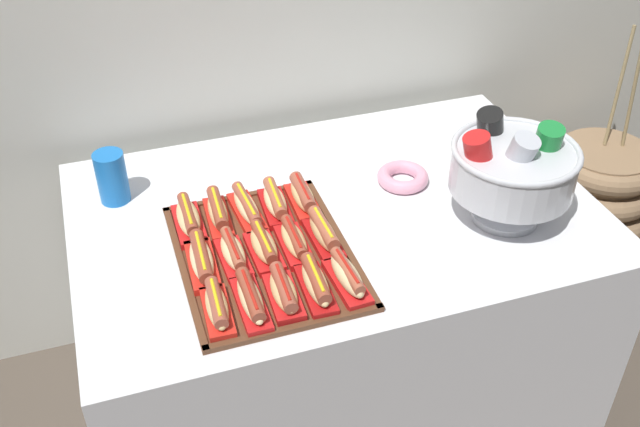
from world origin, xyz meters
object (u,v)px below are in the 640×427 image
object	(u,v)px
hot_dog_12	(247,208)
cup_stack	(112,177)
hot_dog_0	(217,307)
hot_dog_9	(324,233)
hot_dog_5	(202,260)
donut	(403,177)
floor_vase	(589,220)
hot_dog_11	(218,213)
hot_dog_14	(303,196)
serving_tray	(265,256)
hot_dog_7	(264,247)
hot_dog_6	(233,253)
hot_dog_1	(251,299)
hot_dog_4	(347,276)
hot_dog_13	(275,202)
buffet_table	(334,310)
hot_dog_10	(188,219)
hot_dog_3	(316,283)
hot_dog_2	(284,292)
hot_dog_8	(294,241)
punch_bowl	(512,167)

from	to	relation	value
hot_dog_12	cup_stack	world-z (taller)	cup_stack
hot_dog_0	hot_dog_9	size ratio (longest dim) A/B	0.96
hot_dog_5	donut	bearing A→B (deg)	17.79
floor_vase	hot_dog_11	world-z (taller)	floor_vase
cup_stack	hot_dog_14	bearing A→B (deg)	-22.79
serving_tray	hot_dog_7	bearing A→B (deg)	26.57
cup_stack	serving_tray	bearing A→B (deg)	-49.00
hot_dog_6	hot_dog_9	distance (m)	0.23
hot_dog_1	hot_dog_7	world-z (taller)	hot_dog_7
hot_dog_4	hot_dog_14	xyz separation A→B (m)	(-0.00, 0.33, -0.00)
hot_dog_7	hot_dog_13	distance (m)	0.18
serving_tray	hot_dog_11	xyz separation A→B (m)	(-0.08, 0.16, 0.03)
floor_vase	hot_dog_6	distance (m)	1.54
buffet_table	hot_dog_10	xyz separation A→B (m)	(-0.38, 0.03, 0.40)
hot_dog_1	hot_dog_3	xyz separation A→B (m)	(0.15, 0.00, 0.00)
floor_vase	hot_dog_7	xyz separation A→B (m)	(-1.31, -0.40, 0.52)
hot_dog_5	donut	xyz separation A→B (m)	(0.59, 0.19, -0.02)
hot_dog_2	donut	size ratio (longest dim) A/B	1.12
hot_dog_0	serving_tray	bearing A→B (deg)	47.97
hot_dog_1	hot_dog_11	size ratio (longest dim) A/B	1.02
serving_tray	hot_dog_11	size ratio (longest dim) A/B	2.95
hot_dog_1	hot_dog_13	xyz separation A→B (m)	(0.15, 0.33, 0.00)
hot_dog_8	hot_dog_5	bearing A→B (deg)	-179.76
hot_dog_7	hot_dog_13	world-z (taller)	same
hot_dog_0	hot_dog_2	size ratio (longest dim) A/B	1.03
hot_dog_1	hot_dog_3	size ratio (longest dim) A/B	1.04
hot_dog_7	hot_dog_11	world-z (taller)	hot_dog_11
hot_dog_1	hot_dog_2	world-z (taller)	same
hot_dog_1	punch_bowl	distance (m)	0.72
hot_dog_7	punch_bowl	distance (m)	0.64
hot_dog_2	hot_dog_5	bearing A→B (deg)	132.51
donut	hot_dog_14	bearing A→B (deg)	-175.29
hot_dog_0	hot_dog_12	world-z (taller)	same
hot_dog_6	hot_dog_13	bearing A→B (deg)	47.97
hot_dog_14	hot_dog_3	bearing A→B (deg)	-102.56
floor_vase	donut	bearing A→B (deg)	-166.56
donut	punch_bowl	bearing A→B (deg)	-50.49
floor_vase	hot_dog_4	distance (m)	1.39
hot_dog_12	hot_dog_14	bearing A→B (deg)	0.24
floor_vase	hot_dog_6	xyz separation A→B (m)	(-1.39, -0.40, 0.52)
hot_dog_0	hot_dog_12	xyz separation A→B (m)	(0.15, 0.33, 0.00)
hot_dog_6	punch_bowl	distance (m)	0.71
hot_dog_1	hot_dog_6	size ratio (longest dim) A/B	1.18
hot_dog_5	floor_vase	bearing A→B (deg)	15.23
hot_dog_2	cup_stack	xyz separation A→B (m)	(-0.31, 0.52, 0.04)
hot_dog_2	hot_dog_1	bearing A→B (deg)	-179.76
hot_dog_11	hot_dog_4	bearing A→B (deg)	-55.47
buffet_table	hot_dog_3	world-z (taller)	hot_dog_3
hot_dog_2	hot_dog_10	world-z (taller)	hot_dog_10
floor_vase	hot_dog_10	distance (m)	1.57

